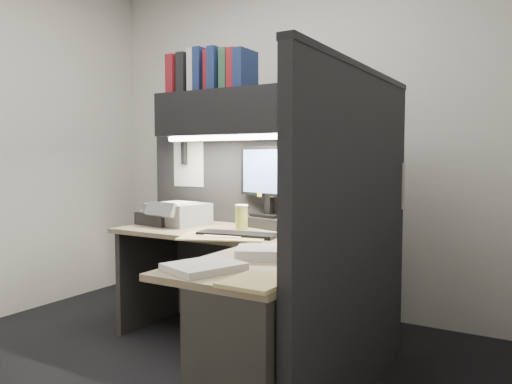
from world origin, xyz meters
TOP-DOWN VIEW (x-y plane):
  - floor at (0.00, 0.00)m, footprint 3.50×3.50m
  - wall_back at (0.00, 1.50)m, footprint 3.50×0.04m
  - partition_back at (0.03, 0.93)m, footprint 1.90×0.06m
  - partition_right at (0.98, 0.18)m, footprint 0.06×1.50m
  - desk at (0.43, -0.00)m, footprint 1.70×1.53m
  - overhead_shelf at (0.12, 0.75)m, footprint 1.55×0.34m
  - task_light_tube at (0.12, 0.61)m, footprint 1.32×0.04m
  - monitor at (0.15, 0.82)m, footprint 0.50×0.30m
  - keyboard at (0.17, 0.38)m, footprint 0.50×0.23m
  - mousepad at (0.58, 0.48)m, footprint 0.27×0.26m
  - mouse at (0.59, 0.49)m, footprint 0.09×0.11m
  - telephone at (0.71, 0.77)m, footprint 0.32×0.33m
  - coffee_cup at (0.04, 0.64)m, footprint 0.10×0.10m
  - printer at (-0.47, 0.61)m, footprint 0.41×0.37m
  - notebook_stack at (-0.58, 0.56)m, footprint 0.32×0.28m
  - open_folder at (0.12, 0.32)m, footprint 0.59×0.49m
  - paper_stack_a at (0.61, -0.08)m, footprint 0.31×0.29m
  - paper_stack_b at (0.54, -0.44)m, footprint 0.32×0.36m
  - manila_stack at (0.84, -0.51)m, footprint 0.22×0.28m
  - binder_row at (-0.27, 0.75)m, footprint 0.63×0.26m
  - pinned_papers at (0.42, 0.56)m, footprint 1.76×1.31m

SIDE VIEW (x-z plane):
  - floor at x=0.00m, z-range 0.00..0.00m
  - desk at x=0.43m, z-range 0.08..0.81m
  - mousepad at x=0.58m, z-range 0.73..0.73m
  - open_folder at x=0.12m, z-range 0.73..0.74m
  - manila_stack at x=0.84m, z-range 0.73..0.75m
  - keyboard at x=0.17m, z-range 0.73..0.75m
  - paper_stack_b at x=0.54m, z-range 0.73..0.76m
  - mouse at x=0.59m, z-range 0.73..0.77m
  - paper_stack_a at x=0.61m, z-range 0.73..0.78m
  - notebook_stack at x=-0.58m, z-range 0.73..0.82m
  - telephone at x=0.71m, z-range 0.73..0.83m
  - partition_back at x=0.03m, z-range 0.00..1.60m
  - partition_right at x=0.98m, z-range 0.00..1.60m
  - printer at x=-0.47m, z-range 0.73..0.88m
  - coffee_cup at x=0.04m, z-range 0.73..0.88m
  - monitor at x=0.15m, z-range 0.67..1.22m
  - pinned_papers at x=0.42m, z-range 0.80..1.31m
  - task_light_tube at x=0.12m, z-range 1.31..1.35m
  - wall_back at x=0.00m, z-range 0.00..2.70m
  - overhead_shelf at x=0.12m, z-range 1.35..1.65m
  - binder_row at x=-0.27m, z-range 1.64..1.94m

